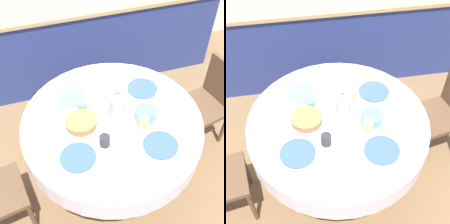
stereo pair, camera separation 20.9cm
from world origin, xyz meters
TOP-DOWN VIEW (x-y plane):
  - ground_plane at (0.00, 0.00)m, footprint 12.00×12.00m
  - kitchen_counter at (0.00, 1.50)m, footprint 3.24×0.64m
  - dining_table at (0.00, 0.00)m, footprint 1.35×1.35m
  - chair_left at (0.99, 0.20)m, footprint 0.47×0.47m
  - plate_near_left at (-0.32, -0.26)m, footprint 0.24×0.24m
  - cup_near_left at (-0.12, -0.21)m, footprint 0.07×0.07m
  - plate_near_right at (0.24, -0.33)m, footprint 0.24×0.24m
  - cup_near_right at (0.19, -0.14)m, footprint 0.07×0.07m
  - plate_far_left at (-0.24, 0.33)m, footprint 0.24×0.24m
  - cup_far_left at (-0.18, 0.15)m, footprint 0.07×0.07m
  - plate_far_right at (0.33, 0.24)m, footprint 0.24×0.24m
  - cup_far_right at (0.14, 0.19)m, footprint 0.07×0.07m
  - coffee_carafe at (0.04, 0.00)m, footprint 0.12×0.12m
  - bread_basket at (-0.23, 0.02)m, footprint 0.23×0.23m
  - fruit_bowl at (0.24, -0.06)m, footprint 0.16×0.16m

SIDE VIEW (x-z plane):
  - ground_plane at x=0.00m, z-range 0.00..0.00m
  - chair_left at x=0.99m, z-range 0.05..0.89m
  - kitchen_counter at x=0.00m, z-range 0.00..0.94m
  - dining_table at x=0.00m, z-range 0.25..1.00m
  - plate_near_left at x=-0.32m, z-range 0.75..0.77m
  - plate_near_right at x=0.24m, z-range 0.75..0.77m
  - plate_far_left at x=-0.24m, z-range 0.75..0.77m
  - plate_far_right at x=0.33m, z-range 0.75..0.77m
  - bread_basket at x=-0.23m, z-range 0.75..0.81m
  - fruit_bowl at x=0.24m, z-range 0.75..0.83m
  - cup_near_left at x=-0.12m, z-range 0.75..0.84m
  - cup_near_right at x=0.19m, z-range 0.75..0.84m
  - cup_far_left at x=-0.18m, z-range 0.75..0.84m
  - cup_far_right at x=0.14m, z-range 0.75..0.84m
  - coffee_carafe at x=0.04m, z-range 0.73..1.03m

